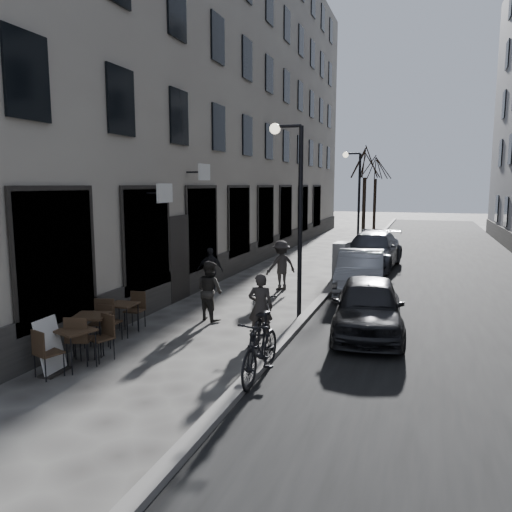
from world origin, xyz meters
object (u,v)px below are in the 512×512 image
Objects in this scene: bistro_set_a at (76,345)px; bistro_set_c at (123,316)px; moped at (260,347)px; sign_board at (51,351)px; utility_cabinet at (341,260)px; pedestrian_far at (210,270)px; bistro_set_b at (92,330)px; car_mid at (360,272)px; streetlamp_near at (294,199)px; tree_far at (376,167)px; bicycle at (261,320)px; tree_near at (365,163)px; streetlamp_far at (356,192)px; pedestrian_near at (210,291)px; car_near at (368,306)px; pedestrian_mid at (281,265)px; car_far at (372,250)px.

bistro_set_a reaches higher than bistro_set_c.
sign_board is at bearing -165.09° from moped.
pedestrian_far reaches higher than utility_cabinet.
bistro_set_b is 1.18m from sign_board.
car_mid is (4.72, 6.50, 0.23)m from bistro_set_c.
tree_far reaches higher than streetlamp_near.
car_mid is (1.51, 5.88, 0.21)m from bicycle.
streetlamp_far is at bearing -91.38° from tree_near.
tree_far is 3.58× the size of bistro_set_a.
streetlamp_near is 4.85× the size of sign_board.
streetlamp_far is 2.96× the size of bistro_set_b.
pedestrian_near is (1.28, 3.19, 0.28)m from bistro_set_b.
bistro_set_c is 8.04m from car_mid.
sign_board is at bearing -107.56° from bistro_set_b.
streetlamp_near is 3.82× the size of utility_cabinet.
pedestrian_near is 0.40× the size of car_near.
streetlamp_near is at bearing 36.05° from bistro_set_b.
pedestrian_near is 0.80× the size of moped.
car_near is (2.00, -21.91, -3.99)m from tree_far.
bistro_set_b is at bearing -97.53° from tree_far.
moped is (3.81, 1.00, 0.17)m from sign_board.
tree_near reaches higher than utility_cabinet.
pedestrian_mid is at bearing -96.53° from tree_near.
tree_near is 16.53m from car_near.
car_far is (0.90, 2.51, 0.08)m from utility_cabinet.
bistro_set_a is at bearing -89.06° from bistro_set_b.
bistro_set_c is (-3.46, -23.85, -4.21)m from tree_far.
pedestrian_far reaches higher than sign_board.
bicycle is (-0.45, -8.53, -0.19)m from utility_cabinet.
tree_far is 22.43m from pedestrian_near.
pedestrian_mid reaches higher than sign_board.
sign_board is at bearing -97.26° from tree_far.
utility_cabinet is (0.27, -5.70, -2.49)m from streetlamp_far.
car_far is at bearing -106.39° from bicycle.
bistro_set_a is 1.52× the size of sign_board.
car_mid reaches higher than utility_cabinet.
bistro_set_a is 8.50m from pedestrian_mid.
pedestrian_far is (-2.05, -1.25, -0.08)m from pedestrian_mid.
sign_board reaches higher than bistro_set_a.
moped is at bearing -84.36° from utility_cabinet.
car_near is at bearing -82.84° from tree_near.
car_far is (1.35, 11.04, 0.27)m from bicycle.
pedestrian_far reaches higher than bistro_set_c.
utility_cabinet is (0.27, 6.30, -2.49)m from streetlamp_near.
pedestrian_near is at bearing 94.61° from bistro_set_a.
bicycle is at bearing 56.38° from pedestrian_mid.
bistro_set_a is 1.02× the size of pedestrian_near.
bistro_set_a is at bearing -120.92° from streetlamp_near.
pedestrian_mid reaches higher than pedestrian_near.
tree_far is at bearing -139.08° from pedestrian_mid.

